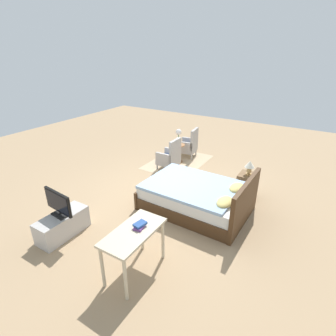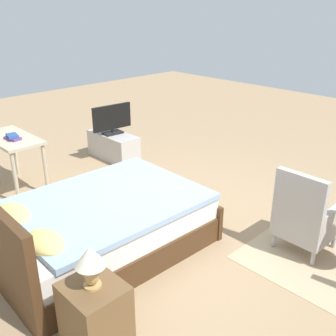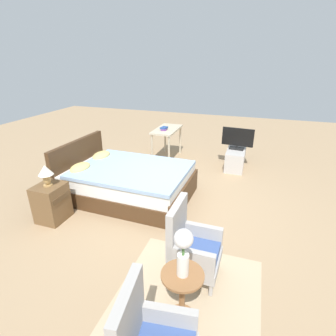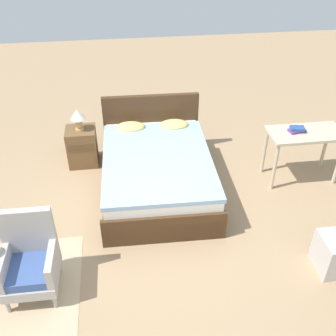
{
  "view_description": "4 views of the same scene",
  "coord_description": "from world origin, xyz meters",
  "px_view_note": "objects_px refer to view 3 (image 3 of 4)",
  "views": [
    {
      "loc": [
        4.59,
        2.87,
        3.17
      ],
      "look_at": [
        0.09,
        0.14,
        0.78
      ],
      "focal_mm": 28.0,
      "sensor_mm": 36.0,
      "label": 1
    },
    {
      "loc": [
        -2.9,
        2.84,
        2.46
      ],
      "look_at": [
        0.18,
        -0.15,
        0.64
      ],
      "focal_mm": 42.0,
      "sensor_mm": 36.0,
      "label": 2
    },
    {
      "loc": [
        -3.68,
        -1.17,
        2.38
      ],
      "look_at": [
        0.15,
        0.12,
        0.66
      ],
      "focal_mm": 28.0,
      "sensor_mm": 36.0,
      "label": 3
    },
    {
      "loc": [
        -0.32,
        -3.56,
        3.47
      ],
      "look_at": [
        0.21,
        0.23,
        0.79
      ],
      "focal_mm": 42.0,
      "sensor_mm": 36.0,
      "label": 4
    }
  ],
  "objects_px": {
    "tv_stand": "(236,158)",
    "tv_flatscreen": "(238,138)",
    "vanity_desk": "(167,133)",
    "bed": "(126,181)",
    "nightstand": "(52,203)",
    "armchair_by_window_right": "(191,248)",
    "flower_vase": "(183,248)",
    "table_lamp": "(46,173)",
    "book_stack": "(164,128)",
    "side_table": "(182,291)"
  },
  "relations": [
    {
      "from": "tv_stand",
      "to": "book_stack",
      "type": "distance_m",
      "value": 1.82
    },
    {
      "from": "bed",
      "to": "book_stack",
      "type": "xyz_separation_m",
      "value": [
        1.95,
        -0.04,
        0.51
      ]
    },
    {
      "from": "armchair_by_window_right",
      "to": "flower_vase",
      "type": "distance_m",
      "value": 0.76
    },
    {
      "from": "side_table",
      "to": "nightstand",
      "type": "xyz_separation_m",
      "value": [
        1.01,
        2.39,
        -0.06
      ]
    },
    {
      "from": "tv_flatscreen",
      "to": "nightstand",
      "type": "bearing_deg",
      "value": 141.31
    },
    {
      "from": "book_stack",
      "to": "bed",
      "type": "bearing_deg",
      "value": 178.82
    },
    {
      "from": "tv_stand",
      "to": "nightstand",
      "type": "bearing_deg",
      "value": 141.29
    },
    {
      "from": "nightstand",
      "to": "tv_flatscreen",
      "type": "distance_m",
      "value": 4.03
    },
    {
      "from": "tv_stand",
      "to": "book_stack",
      "type": "height_order",
      "value": "book_stack"
    },
    {
      "from": "armchair_by_window_right",
      "to": "book_stack",
      "type": "relative_size",
      "value": 3.72
    },
    {
      "from": "armchair_by_window_right",
      "to": "vanity_desk",
      "type": "bearing_deg",
      "value": 22.91
    },
    {
      "from": "tv_flatscreen",
      "to": "vanity_desk",
      "type": "xyz_separation_m",
      "value": [
        0.01,
        1.69,
        -0.03
      ]
    },
    {
      "from": "side_table",
      "to": "tv_flatscreen",
      "type": "relative_size",
      "value": 0.81
    },
    {
      "from": "vanity_desk",
      "to": "flower_vase",
      "type": "bearing_deg",
      "value": -159.32
    },
    {
      "from": "bed",
      "to": "tv_stand",
      "type": "height_order",
      "value": "bed"
    },
    {
      "from": "flower_vase",
      "to": "table_lamp",
      "type": "height_order",
      "value": "flower_vase"
    },
    {
      "from": "tv_flatscreen",
      "to": "book_stack",
      "type": "relative_size",
      "value": 2.83
    },
    {
      "from": "flower_vase",
      "to": "nightstand",
      "type": "relative_size",
      "value": 0.81
    },
    {
      "from": "side_table",
      "to": "book_stack",
      "type": "bearing_deg",
      "value": 21.64
    },
    {
      "from": "vanity_desk",
      "to": "side_table",
      "type": "bearing_deg",
      "value": -159.32
    },
    {
      "from": "tv_stand",
      "to": "tv_flatscreen",
      "type": "distance_m",
      "value": 0.47
    },
    {
      "from": "table_lamp",
      "to": "vanity_desk",
      "type": "xyz_separation_m",
      "value": [
        3.14,
        -0.82,
        -0.15
      ]
    },
    {
      "from": "flower_vase",
      "to": "tv_flatscreen",
      "type": "relative_size",
      "value": 0.68
    },
    {
      "from": "book_stack",
      "to": "armchair_by_window_right",
      "type": "bearing_deg",
      "value": -155.91
    },
    {
      "from": "bed",
      "to": "tv_flatscreen",
      "type": "distance_m",
      "value": 2.75
    },
    {
      "from": "tv_stand",
      "to": "tv_flatscreen",
      "type": "height_order",
      "value": "tv_flatscreen"
    },
    {
      "from": "vanity_desk",
      "to": "book_stack",
      "type": "relative_size",
      "value": 4.2
    },
    {
      "from": "tv_flatscreen",
      "to": "armchair_by_window_right",
      "type": "bearing_deg",
      "value": 177.02
    },
    {
      "from": "side_table",
      "to": "flower_vase",
      "type": "height_order",
      "value": "flower_vase"
    },
    {
      "from": "bed",
      "to": "side_table",
      "type": "bearing_deg",
      "value": -141.7
    },
    {
      "from": "table_lamp",
      "to": "tv_flatscreen",
      "type": "distance_m",
      "value": 4.02
    },
    {
      "from": "table_lamp",
      "to": "tv_flatscreen",
      "type": "bearing_deg",
      "value": -38.7
    },
    {
      "from": "bed",
      "to": "flower_vase",
      "type": "height_order",
      "value": "flower_vase"
    },
    {
      "from": "table_lamp",
      "to": "flower_vase",
      "type": "bearing_deg",
      "value": -112.99
    },
    {
      "from": "tv_flatscreen",
      "to": "vanity_desk",
      "type": "relative_size",
      "value": 0.67
    },
    {
      "from": "tv_stand",
      "to": "vanity_desk",
      "type": "distance_m",
      "value": 1.75
    },
    {
      "from": "table_lamp",
      "to": "book_stack",
      "type": "distance_m",
      "value": 3.11
    },
    {
      "from": "armchair_by_window_right",
      "to": "book_stack",
      "type": "height_order",
      "value": "armchair_by_window_right"
    },
    {
      "from": "nightstand",
      "to": "vanity_desk",
      "type": "bearing_deg",
      "value": -14.63
    },
    {
      "from": "flower_vase",
      "to": "armchair_by_window_right",
      "type": "bearing_deg",
      "value": 5.97
    },
    {
      "from": "flower_vase",
      "to": "tv_flatscreen",
      "type": "distance_m",
      "value": 4.15
    },
    {
      "from": "side_table",
      "to": "table_lamp",
      "type": "xyz_separation_m",
      "value": [
        1.01,
        2.39,
        0.45
      ]
    },
    {
      "from": "flower_vase",
      "to": "nightstand",
      "type": "bearing_deg",
      "value": 67.0
    },
    {
      "from": "armchair_by_window_right",
      "to": "nightstand",
      "type": "xyz_separation_m",
      "value": [
        0.42,
        2.32,
        -0.09
      ]
    },
    {
      "from": "table_lamp",
      "to": "vanity_desk",
      "type": "relative_size",
      "value": 0.32
    },
    {
      "from": "vanity_desk",
      "to": "bed",
      "type": "bearing_deg",
      "value": 178.11
    },
    {
      "from": "table_lamp",
      "to": "book_stack",
      "type": "height_order",
      "value": "table_lamp"
    },
    {
      "from": "bed",
      "to": "nightstand",
      "type": "height_order",
      "value": "bed"
    },
    {
      "from": "armchair_by_window_right",
      "to": "flower_vase",
      "type": "relative_size",
      "value": 1.93
    },
    {
      "from": "nightstand",
      "to": "tv_flatscreen",
      "type": "height_order",
      "value": "tv_flatscreen"
    }
  ]
}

